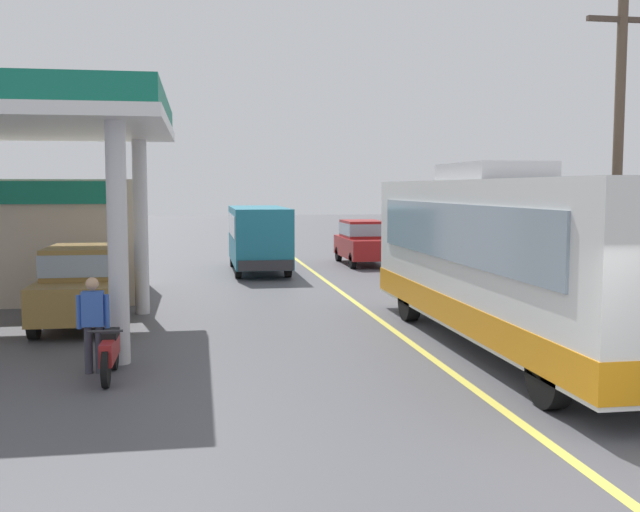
{
  "coord_description": "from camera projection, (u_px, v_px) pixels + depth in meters",
  "views": [
    {
      "loc": [
        -4.26,
        -6.87,
        3.17
      ],
      "look_at": [
        -1.5,
        10.0,
        1.6
      ],
      "focal_mm": 41.66,
      "sensor_mm": 36.0,
      "label": 1
    }
  ],
  "objects": [
    {
      "name": "lane_divider_stripe",
      "position": [
        342.0,
        293.0,
        22.47
      ],
      "size": [
        0.16,
        50.0,
        0.01
      ],
      "primitive_type": "cube",
      "color": "#D8CC4C",
      "rests_on": "ground"
    },
    {
      "name": "gas_station_roadside",
      "position": [
        0.0,
        209.0,
        19.4
      ],
      "size": [
        9.1,
        11.95,
        5.1
      ],
      "color": "#147259",
      "rests_on": "ground"
    },
    {
      "name": "coach_bus_main",
      "position": [
        511.0,
        262.0,
        14.56
      ],
      "size": [
        2.6,
        11.04,
        3.69
      ],
      "color": "white",
      "rests_on": "ground"
    },
    {
      "name": "pedestrian_by_shop",
      "position": [
        93.0,
        320.0,
        12.65
      ],
      "size": [
        0.55,
        0.22,
        1.66
      ],
      "color": "#33333F",
      "rests_on": "ground"
    },
    {
      "name": "car_trailing_behind_bus",
      "position": [
        363.0,
        240.0,
        30.83
      ],
      "size": [
        1.7,
        4.2,
        1.82
      ],
      "color": "maroon",
      "rests_on": "ground"
    },
    {
      "name": "pedestrian_near_pump",
      "position": [
        94.0,
        277.0,
        18.64
      ],
      "size": [
        0.55,
        0.22,
        1.66
      ],
      "color": "#33333F",
      "rests_on": "ground"
    },
    {
      "name": "motorcycle_parked_forecourt",
      "position": [
        110.0,
        352.0,
        12.38
      ],
      "size": [
        0.55,
        1.8,
        0.92
      ],
      "color": "black",
      "rests_on": "ground"
    },
    {
      "name": "utility_pole_roadside",
      "position": [
        618.0,
        151.0,
        17.77
      ],
      "size": [
        1.8,
        0.24,
        7.73
      ],
      "color": "brown",
      "rests_on": "ground"
    },
    {
      "name": "ground",
      "position": [
        316.0,
        274.0,
        27.38
      ],
      "size": [
        120.0,
        120.0,
        0.0
      ],
      "primitive_type": "plane",
      "color": "#4C4C51"
    },
    {
      "name": "car_at_pump",
      "position": [
        82.0,
        281.0,
        17.17
      ],
      "size": [
        1.7,
        4.2,
        1.82
      ],
      "color": "olive",
      "rests_on": "ground"
    },
    {
      "name": "minibus_opposing_lane",
      "position": [
        258.0,
        233.0,
        28.09
      ],
      "size": [
        2.04,
        6.13,
        2.44
      ],
      "color": "teal",
      "rests_on": "ground"
    }
  ]
}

